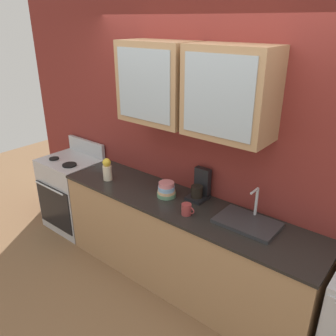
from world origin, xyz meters
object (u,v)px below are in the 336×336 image
at_px(vase, 107,169).
at_px(coffee_maker, 200,187).
at_px(stove_range, 73,193).
at_px(sink_faucet, 248,222).
at_px(cup_near_sink, 187,209).
at_px(bowl_stack, 166,190).

distance_m(vase, coffee_maker, 1.01).
xyz_separation_m(stove_range, sink_faucet, (2.32, 0.07, 0.47)).
height_order(cup_near_sink, coffee_maker, coffee_maker).
bearing_deg(cup_near_sink, stove_range, 176.17).
relative_size(stove_range, sink_faucet, 2.15).
relative_size(bowl_stack, vase, 0.76).
bearing_deg(vase, cup_near_sink, -2.41).
bearing_deg(vase, coffee_maker, 15.93).
bearing_deg(sink_faucet, vase, -174.44).
distance_m(stove_range, bowl_stack, 1.57).
distance_m(sink_faucet, bowl_stack, 0.83).
bearing_deg(cup_near_sink, sink_faucet, 22.09).
bearing_deg(sink_faucet, bowl_stack, -176.97).
bearing_deg(stove_range, bowl_stack, 1.06).
relative_size(vase, coffee_maker, 0.82).
xyz_separation_m(sink_faucet, cup_near_sink, (-0.48, -0.19, 0.03)).
xyz_separation_m(stove_range, cup_near_sink, (1.84, -0.12, 0.50)).
distance_m(stove_range, cup_near_sink, 1.91).
bearing_deg(bowl_stack, stove_range, -178.94).
xyz_separation_m(bowl_stack, cup_near_sink, (0.35, -0.15, -0.02)).
xyz_separation_m(bowl_stack, coffee_maker, (0.26, 0.17, 0.04)).
distance_m(vase, cup_near_sink, 1.06).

